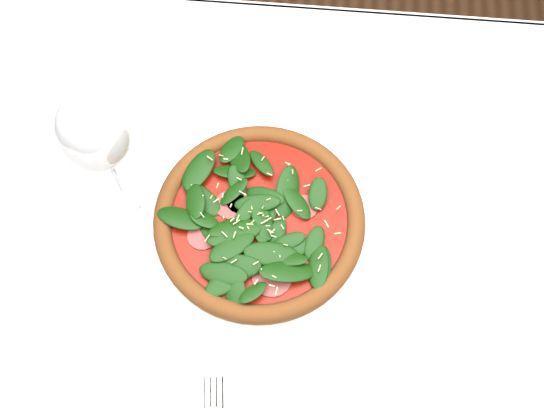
{
  "coord_description": "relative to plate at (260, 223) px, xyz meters",
  "views": [
    {
      "loc": [
        -0.01,
        -0.29,
        1.52
      ],
      "look_at": [
        -0.04,
        0.04,
        0.77
      ],
      "focal_mm": 40.0,
      "sensor_mm": 36.0,
      "label": 1
    }
  ],
  "objects": [
    {
      "name": "ground",
      "position": [
        0.05,
        -0.02,
        -0.76
      ],
      "size": [
        6.0,
        6.0,
        0.0
      ],
      "primitive_type": "plane",
      "color": "brown",
      "rests_on": "ground"
    },
    {
      "name": "pizza",
      "position": [
        0.0,
        0.0,
        0.02
      ],
      "size": [
        0.33,
        0.33,
        0.04
      ],
      "rotation": [
        0.0,
        0.0,
        0.2
      ],
      "color": "brown",
      "rests_on": "plate"
    },
    {
      "name": "wine_glass",
      "position": [
        -0.2,
        0.04,
        0.14
      ],
      "size": [
        0.09,
        0.09,
        0.21
      ],
      "color": "silver",
      "rests_on": "dining_table"
    },
    {
      "name": "dining_table",
      "position": [
        0.05,
        -0.02,
        -0.11
      ],
      "size": [
        1.21,
        0.81,
        0.75
      ],
      "color": "white",
      "rests_on": "ground"
    },
    {
      "name": "plate",
      "position": [
        0.0,
        0.0,
        0.0
      ],
      "size": [
        0.33,
        0.33,
        0.01
      ],
      "color": "white",
      "rests_on": "dining_table"
    }
  ]
}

